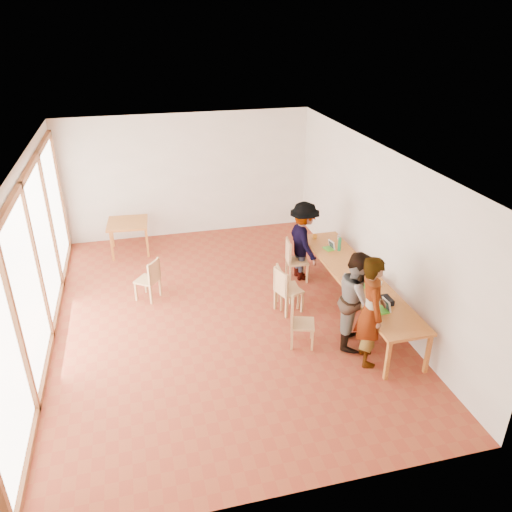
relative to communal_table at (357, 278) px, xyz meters
The scene contains 25 objects.
ground 2.64m from the communal_table, 169.46° to the left, with size 8.00×8.00×0.00m, color brown.
wall_back 5.18m from the communal_table, 119.24° to the left, with size 6.00×0.10×3.00m, color silver.
wall_front 4.40m from the communal_table, 125.27° to the right, with size 6.00×0.10×3.00m, color silver.
wall_right 1.05m from the communal_table, 42.93° to the left, with size 0.10×8.00×3.00m, color silver.
window_wall 5.54m from the communal_table, behind, with size 0.10×8.00×3.00m, color white.
ceiling 3.44m from the communal_table, 169.46° to the left, with size 6.00×8.00×0.04m, color white.
communal_table is the anchor object (origin of this frame).
side_table 5.45m from the communal_table, 137.74° to the left, with size 0.90×0.90×0.75m.
chair_near 1.58m from the communal_table, 152.05° to the right, with size 0.50×0.50×0.45m.
chair_mid 1.33m from the communal_table, 168.28° to the left, with size 0.53×0.53×0.48m.
chair_far 1.36m from the communal_table, 158.36° to the left, with size 0.40×0.40×0.44m.
chair_empty 1.63m from the communal_table, 118.03° to the left, with size 0.46×0.46×0.48m.
chair_spare 3.91m from the communal_table, 159.74° to the left, with size 0.55×0.55×0.45m.
person_near 1.50m from the communal_table, 106.67° to the right, with size 0.68×0.45×1.86m, color gray.
person_mid 1.02m from the communal_table, 114.57° to the right, with size 0.82×0.64×1.69m, color gray.
person_far 1.58m from the communal_table, 109.41° to the left, with size 1.09×0.62×1.68m, color gray.
laptop_near 1.20m from the communal_table, 93.69° to the right, with size 0.22×0.25×0.20m.
laptop_mid 0.37m from the communal_table, 95.02° to the right, with size 0.23×0.27×0.21m.
laptop_far 1.19m from the communal_table, 92.70° to the left, with size 0.22×0.24×0.18m.
yellow_mug 1.76m from the communal_table, 95.83° to the left, with size 0.11×0.11×0.09m, color #FFA52E.
green_bottle 1.09m from the communal_table, 84.97° to the left, with size 0.07×0.07×0.28m, color #15663A.
clear_glass 1.63m from the communal_table, 79.00° to the left, with size 0.07×0.07×0.09m, color silver.
condiment_cup 0.48m from the communal_table, 58.31° to the right, with size 0.08×0.08×0.06m, color white.
pink_phone 0.36m from the communal_table, 58.99° to the left, with size 0.05×0.10×0.01m, color #DF4C97.
black_pouch 1.00m from the communal_table, 85.63° to the right, with size 0.16×0.26×0.09m, color black.
Camera 1 is at (-1.25, -7.80, 5.10)m, focal length 35.00 mm.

